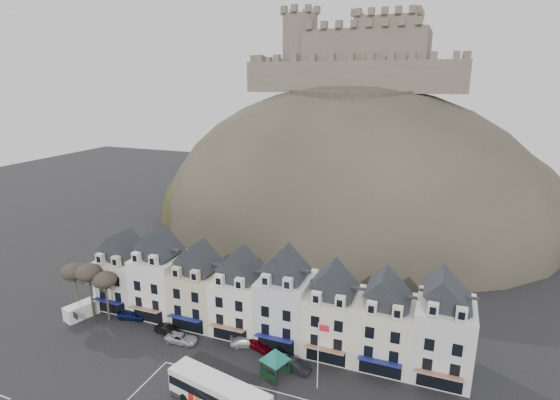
# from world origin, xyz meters

# --- Properties ---
(townhouse_terrace) EXTENTS (54.40, 9.35, 11.80)m
(townhouse_terrace) POSITION_xyz_m (0.15, 15.97, 5.30)
(townhouse_terrace) COLOR beige
(townhouse_terrace) RESTS_ON ground
(castle_hill) EXTENTS (100.00, 76.00, 68.00)m
(castle_hill) POSITION_xyz_m (1.25, 68.95, 0.11)
(castle_hill) COLOR #332F28
(castle_hill) RESTS_ON ground
(castle) EXTENTS (50.20, 22.20, 22.00)m
(castle) POSITION_xyz_m (0.51, 75.93, 40.19)
(castle) COLOR #66584E
(castle) RESTS_ON ground
(tree_left_far) EXTENTS (3.61, 3.61, 8.24)m
(tree_left_far) POSITION_xyz_m (-29.00, 10.50, 6.90)
(tree_left_far) COLOR #3A3225
(tree_left_far) RESTS_ON ground
(tree_left_mid) EXTENTS (3.78, 3.78, 8.64)m
(tree_left_mid) POSITION_xyz_m (-26.00, 10.50, 7.24)
(tree_left_mid) COLOR #3A3225
(tree_left_mid) RESTS_ON ground
(tree_left_near) EXTENTS (3.43, 3.43, 7.84)m
(tree_left_near) POSITION_xyz_m (-23.00, 10.50, 6.55)
(tree_left_near) COLOR #3A3225
(tree_left_near) RESTS_ON ground
(bus) EXTENTS (12.81, 5.31, 3.53)m
(bus) POSITION_xyz_m (1.34, 0.31, 1.95)
(bus) COLOR #262628
(bus) RESTS_ON ground
(bus_shelter) EXTENTS (5.49, 5.49, 3.74)m
(bus_shelter) POSITION_xyz_m (5.00, 7.75, 2.90)
(bus_shelter) COLOR black
(bus_shelter) RESTS_ON ground
(flagpole) EXTENTS (1.25, 0.19, 8.67)m
(flagpole) POSITION_xyz_m (10.57, 7.38, 4.95)
(flagpole) COLOR silver
(flagpole) RESTS_ON ground
(white_van) EXTENTS (3.43, 5.21, 2.20)m
(white_van) POSITION_xyz_m (-27.59, 9.75, 1.10)
(white_van) COLOR white
(white_van) RESTS_ON ground
(car_navy) EXTENTS (4.66, 2.59, 1.50)m
(car_navy) POSITION_xyz_m (-20.00, 12.00, 0.75)
(car_navy) COLOR #0D1642
(car_navy) RESTS_ON ground
(car_black) EXTENTS (4.17, 2.01, 1.32)m
(car_black) POSITION_xyz_m (-12.56, 10.46, 0.66)
(car_black) COLOR black
(car_black) RESTS_ON ground
(car_silver) EXTENTS (4.50, 2.24, 1.25)m
(car_silver) POSITION_xyz_m (-9.60, 9.50, 0.62)
(car_silver) COLOR silver
(car_silver) RESTS_ON ground
(car_white) EXTENTS (4.79, 3.38, 1.29)m
(car_white) POSITION_xyz_m (-0.89, 12.00, 0.64)
(car_white) COLOR silver
(car_white) RESTS_ON ground
(car_maroon) EXTENTS (4.40, 2.72, 1.40)m
(car_maroon) POSITION_xyz_m (0.80, 11.93, 0.70)
(car_maroon) COLOR #55040C
(car_maroon) RESTS_ON ground
(car_charcoal) EXTENTS (4.51, 2.24, 1.42)m
(car_charcoal) POSITION_xyz_m (6.86, 9.50, 0.71)
(car_charcoal) COLOR black
(car_charcoal) RESTS_ON ground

